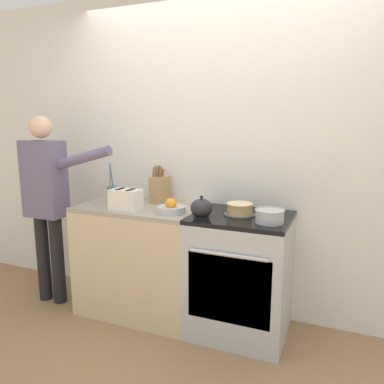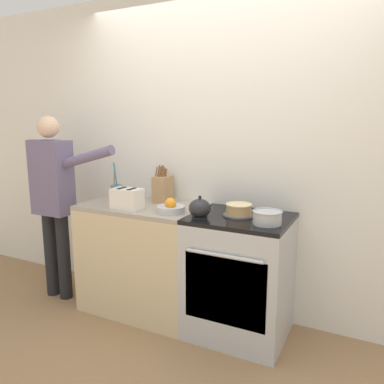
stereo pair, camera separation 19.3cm
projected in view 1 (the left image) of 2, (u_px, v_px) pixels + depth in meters
ground_plane at (194, 344)px, 2.68m from camera, size 16.00×16.00×0.00m
wall_back at (224, 155)px, 2.99m from camera, size 8.00×0.04×2.60m
counter_cabinet at (141, 259)px, 3.09m from camera, size 0.98×0.60×0.90m
stove_range at (240, 275)px, 2.77m from camera, size 0.70×0.63×0.90m
layer_cake at (239, 209)px, 2.69m from camera, size 0.23×0.23×0.09m
tea_kettle at (202, 208)px, 2.63m from camera, size 0.19×0.16×0.16m
mixing_bowl at (270, 216)px, 2.49m from camera, size 0.20×0.20×0.09m
knife_block at (160, 189)px, 3.10m from camera, size 0.11×0.17×0.31m
utensil_crock at (113, 194)px, 3.10m from camera, size 0.10×0.10×0.33m
fruit_bowl at (171, 207)px, 2.75m from camera, size 0.21×0.21×0.11m
toaster at (126, 200)px, 2.83m from camera, size 0.25×0.14×0.16m
person_baker at (46, 194)px, 3.15m from camera, size 0.92×0.20×1.61m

